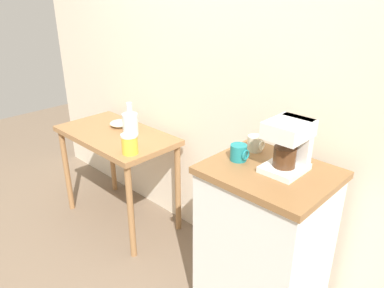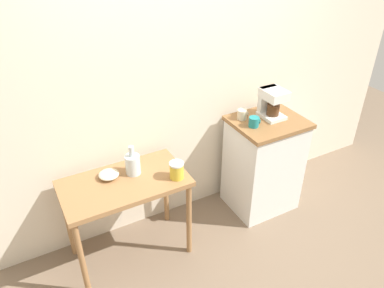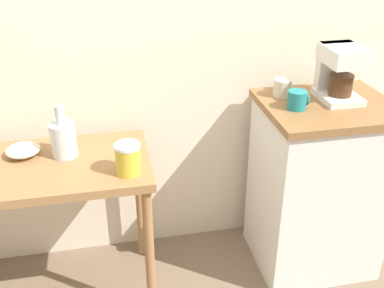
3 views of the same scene
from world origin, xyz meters
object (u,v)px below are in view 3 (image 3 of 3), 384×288
canister_enamel (128,159)px  bowl_stoneware (23,150)px  mug_dark_teal (297,100)px  coffee_maker (340,70)px  mug_small_cream (282,88)px  glass_carafe_vase (63,138)px

canister_enamel → bowl_stoneware: bearing=151.8°
bowl_stoneware → mug_dark_teal: size_ratio=1.63×
canister_enamel → mug_dark_teal: size_ratio=1.42×
bowl_stoneware → coffee_maker: bearing=-1.6°
mug_dark_teal → canister_enamel: bearing=-171.3°
mug_dark_teal → bowl_stoneware: bearing=174.3°
canister_enamel → mug_dark_teal: 0.81m
coffee_maker → mug_small_cream: coffee_maker is taller
coffee_maker → mug_dark_teal: coffee_maker is taller
glass_carafe_vase → canister_enamel: 0.34m
glass_carafe_vase → canister_enamel: bearing=-37.9°
mug_small_cream → glass_carafe_vase: bearing=-176.2°
coffee_maker → mug_dark_teal: bearing=-160.8°
bowl_stoneware → mug_dark_teal: mug_dark_teal is taller
bowl_stoneware → glass_carafe_vase: (0.18, -0.03, 0.06)m
canister_enamel → mug_small_cream: size_ratio=1.48×
glass_carafe_vase → mug_dark_teal: 1.07m
canister_enamel → mug_small_cream: (0.78, 0.28, 0.15)m
glass_carafe_vase → mug_small_cream: mug_small_cream is taller
coffee_maker → mug_small_cream: (-0.24, 0.08, -0.10)m
glass_carafe_vase → coffee_maker: size_ratio=0.93×
coffee_maker → canister_enamel: bearing=-168.8°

